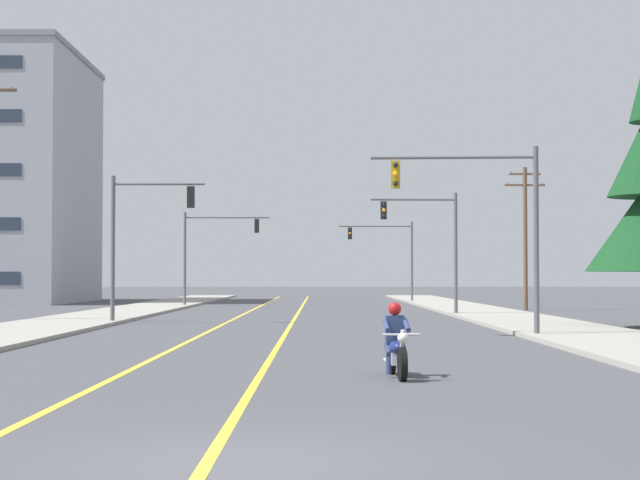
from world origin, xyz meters
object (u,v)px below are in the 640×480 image
Objects in this scene: traffic_signal_mid_left at (208,243)px; traffic_signal_far_right at (388,248)px; motorcycle_with_rider at (394,347)px; utility_pole_right_far at (523,233)px; traffic_signal_near_right at (485,210)px; traffic_signal_mid_right at (430,235)px; traffic_signal_near_left at (137,227)px.

traffic_signal_mid_left is 17.59m from traffic_signal_far_right.
traffic_signal_mid_left is (-8.72, 49.33, 3.56)m from motorcycle_with_rider.
traffic_signal_mid_left is 0.74× the size of utility_pole_right_far.
traffic_signal_mid_right is at bearing 89.44° from traffic_signal_near_right.
utility_pole_right_far reaches higher than traffic_signal_mid_right.
traffic_signal_near_right is 47.85m from traffic_signal_far_right.
traffic_signal_near_left is 26.75m from utility_pole_right_far.
traffic_signal_near_right is at bearing -70.44° from traffic_signal_mid_left.
traffic_signal_near_left is (-9.08, 23.84, 3.45)m from motorcycle_with_rider.
traffic_signal_far_right is at bearing 90.02° from traffic_signal_near_right.
motorcycle_with_rider is at bearing -93.64° from traffic_signal_far_right.
traffic_signal_near_right and traffic_signal_far_right have the same top height.
traffic_signal_near_right is at bearing -89.98° from traffic_signal_far_right.
traffic_signal_near_left is 39.90m from traffic_signal_far_right.
traffic_signal_near_left is at bearing -137.28° from utility_pole_right_far.
traffic_signal_near_right is at bearing 73.99° from motorcycle_with_rider.
traffic_signal_mid_left is (-12.65, 35.62, 0.01)m from traffic_signal_near_right.
traffic_signal_mid_right is 11.11m from utility_pole_right_far.
traffic_signal_mid_right is 20.82m from traffic_signal_mid_left.
utility_pole_right_far is at bearing -71.24° from traffic_signal_far_right.
traffic_signal_near_right is at bearing -90.56° from traffic_signal_mid_right.
traffic_signal_far_right is (3.92, 61.56, 3.56)m from motorcycle_with_rider.
traffic_signal_near_right is 29.05m from utility_pole_right_far.
traffic_signal_mid_right is 1.00× the size of traffic_signal_far_right.
traffic_signal_near_left and traffic_signal_far_right have the same top height.
traffic_signal_near_left is 1.00× the size of traffic_signal_mid_right.
utility_pole_right_far reaches higher than traffic_signal_far_right.
traffic_signal_far_right is 20.68m from utility_pole_right_far.
traffic_signal_near_left and traffic_signal_mid_left have the same top height.
traffic_signal_mid_left is at bearing 100.02° from motorcycle_with_rider.
traffic_signal_near_right is 1.00× the size of traffic_signal_mid_left.
motorcycle_with_rider is at bearing -106.01° from traffic_signal_near_right.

